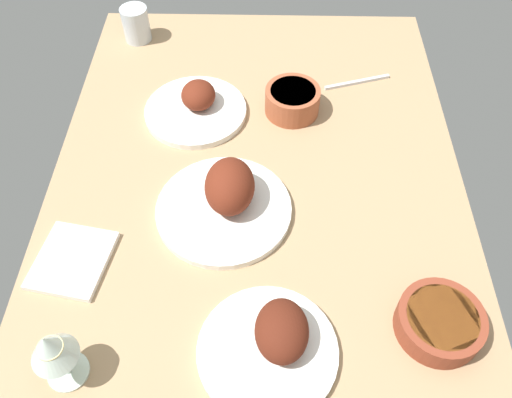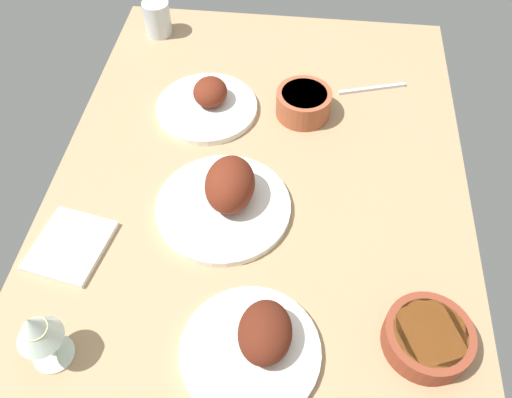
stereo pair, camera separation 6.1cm
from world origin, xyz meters
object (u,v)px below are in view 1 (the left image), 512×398
fork_loose (357,82)px  bowl_soup (440,322)px  plate_far_side (197,106)px  folded_napkin (73,260)px  plate_near_viewer (227,197)px  plate_center_main (274,342)px  water_tumbler (136,24)px  bowl_potatoes (292,100)px  wine_glass (51,349)px

fork_loose → bowl_soup: bearing=79.0°
plate_far_side → folded_napkin: (42.81, -20.18, -1.38)cm
plate_near_viewer → fork_loose: (-40.70, 31.01, -3.06)cm
plate_far_side → fork_loose: bearing=106.3°
plate_near_viewer → bowl_soup: size_ratio=1.86×
bowl_soup → fork_loose: (-66.73, -7.52, -2.27)cm
plate_center_main → plate_far_side: size_ratio=0.99×
plate_near_viewer → water_tumbler: size_ratio=3.01×
fork_loose → plate_center_main: bearing=55.9°
water_tumbler → bowl_potatoes: bearing=55.9°
plate_far_side → folded_napkin: bearing=-25.2°
plate_center_main → bowl_potatoes: 60.59cm
plate_center_main → folded_napkin: plate_center_main is taller
wine_glass → water_tumbler: wine_glass is taller
plate_far_side → plate_near_viewer: bearing=17.2°
bowl_potatoes → folded_napkin: size_ratio=0.86×
plate_far_side → wine_glass: wine_glass is taller
fork_loose → folded_napkin: bearing=24.8°
water_tumbler → plate_far_side: bearing=32.8°
plate_center_main → wine_glass: bearing=-81.8°
bowl_potatoes → bowl_soup: bearing=23.6°
plate_near_viewer → bowl_potatoes: bearing=154.9°
plate_center_main → wine_glass: (4.94, -34.41, 7.30)cm
wine_glass → plate_near_viewer: bearing=145.0°
plate_far_side → bowl_potatoes: size_ratio=1.87×
bowl_soup → folded_napkin: bearing=-100.2°
plate_center_main → wine_glass: wine_glass is taller
plate_near_viewer → folded_napkin: 32.41cm
plate_near_viewer → fork_loose: size_ratio=1.59×
bowl_potatoes → plate_center_main: bearing=-4.2°
wine_glass → fork_loose: size_ratio=0.79×
folded_napkin → water_tumbler: bearing=179.1°
plate_far_side → water_tumbler: 35.19cm
plate_far_side → bowl_soup: size_ratio=1.62×
bowl_soup → wine_glass: bearing=-81.6°
plate_near_viewer → wine_glass: wine_glass is taller
plate_far_side → water_tumbler: bearing=-147.2°
plate_far_side → wine_glass: bearing=-13.8°
plate_center_main → bowl_soup: bearing=98.6°
plate_far_side → plate_center_main: bearing=17.4°
bowl_potatoes → bowl_soup: size_ratio=0.87×
plate_far_side → bowl_soup: plate_far_side is taller
plate_far_side → wine_glass: size_ratio=1.75×
plate_center_main → water_tumbler: (-88.89, -37.67, 2.04)cm
bowl_soup → folded_napkin: bowl_soup is taller
bowl_potatoes → wine_glass: size_ratio=0.94×
plate_center_main → bowl_soup: 29.20cm
bowl_soup → water_tumbler: water_tumbler is taller
plate_near_viewer → bowl_potatoes: 33.16cm
bowl_soup → plate_center_main: bearing=-81.4°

